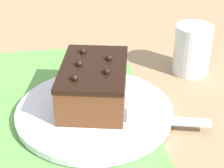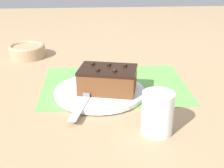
{
  "view_description": "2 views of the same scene",
  "coord_description": "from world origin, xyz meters",
  "px_view_note": "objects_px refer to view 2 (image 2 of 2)",
  "views": [
    {
      "loc": [
        -0.59,
        -0.02,
        0.38
      ],
      "look_at": [
        -0.05,
        -0.1,
        0.06
      ],
      "focal_mm": 60.0,
      "sensor_mm": 36.0,
      "label": 1
    },
    {
      "loc": [
        -0.07,
        -0.93,
        0.4
      ],
      "look_at": [
        -0.01,
        -0.08,
        0.04
      ],
      "focal_mm": 50.0,
      "sensor_mm": 36.0,
      "label": 2
    }
  ],
  "objects_px": {
    "cake_plate": "(100,92)",
    "small_bowl": "(27,50)",
    "chocolate_cake": "(108,79)",
    "serving_knife": "(86,96)",
    "drinking_glass": "(158,113)"
  },
  "relations": [
    {
      "from": "chocolate_cake",
      "to": "drinking_glass",
      "type": "bearing_deg",
      "value": -64.28
    },
    {
      "from": "cake_plate",
      "to": "drinking_glass",
      "type": "height_order",
      "value": "drinking_glass"
    },
    {
      "from": "cake_plate",
      "to": "serving_knife",
      "type": "height_order",
      "value": "serving_knife"
    },
    {
      "from": "drinking_glass",
      "to": "small_bowl",
      "type": "xyz_separation_m",
      "value": [
        -0.41,
        0.61,
        -0.02
      ]
    },
    {
      "from": "cake_plate",
      "to": "chocolate_cake",
      "type": "relative_size",
      "value": 1.46
    },
    {
      "from": "cake_plate",
      "to": "chocolate_cake",
      "type": "xyz_separation_m",
      "value": [
        0.02,
        -0.0,
        0.04
      ]
    },
    {
      "from": "cake_plate",
      "to": "serving_knife",
      "type": "distance_m",
      "value": 0.07
    },
    {
      "from": "cake_plate",
      "to": "small_bowl",
      "type": "bearing_deg",
      "value": 126.1
    },
    {
      "from": "serving_knife",
      "to": "small_bowl",
      "type": "distance_m",
      "value": 0.5
    },
    {
      "from": "small_bowl",
      "to": "serving_knife",
      "type": "bearing_deg",
      "value": -61.12
    },
    {
      "from": "chocolate_cake",
      "to": "small_bowl",
      "type": "height_order",
      "value": "chocolate_cake"
    },
    {
      "from": "cake_plate",
      "to": "drinking_glass",
      "type": "relative_size",
      "value": 2.63
    },
    {
      "from": "serving_knife",
      "to": "drinking_glass",
      "type": "bearing_deg",
      "value": 150.33
    },
    {
      "from": "chocolate_cake",
      "to": "small_bowl",
      "type": "bearing_deg",
      "value": 128.2
    },
    {
      "from": "chocolate_cake",
      "to": "serving_knife",
      "type": "bearing_deg",
      "value": -142.89
    }
  ]
}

